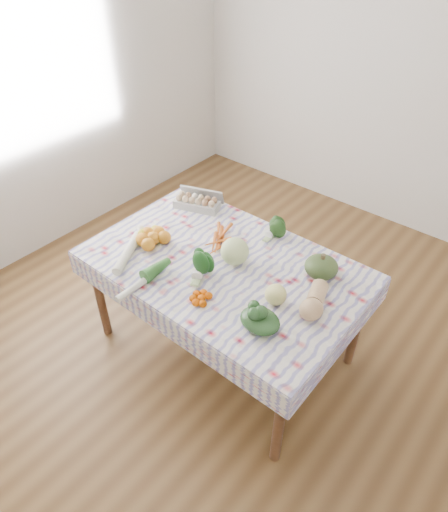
{
  "coord_description": "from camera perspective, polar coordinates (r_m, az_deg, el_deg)",
  "views": [
    {
      "loc": [
        1.35,
        -1.63,
        2.53
      ],
      "look_at": [
        0.0,
        0.0,
        0.82
      ],
      "focal_mm": 32.0,
      "sensor_mm": 36.0,
      "label": 1
    }
  ],
  "objects": [
    {
      "name": "leek",
      "position": [
        2.65,
        -10.04,
        -3.1
      ],
      "size": [
        0.04,
        0.39,
        0.04
      ],
      "primitive_type": "cylinder",
      "rotation": [
        1.57,
        0.0,
        -0.0
      ],
      "color": "silver",
      "rests_on": "tablecloth"
    },
    {
      "name": "cabbage",
      "position": [
        2.71,
        1.36,
        0.59
      ],
      "size": [
        0.2,
        0.2,
        0.17
      ],
      "primitive_type": "sphere",
      "rotation": [
        0.0,
        0.0,
        -0.16
      ],
      "color": "#C6DD8E",
      "rests_on": "tablecloth"
    },
    {
      "name": "orange_cluster",
      "position": [
        2.92,
        -8.83,
        2.22
      ],
      "size": [
        0.32,
        0.32,
        0.09
      ],
      "primitive_type": "cube",
      "rotation": [
        0.0,
        0.0,
        -0.19
      ],
      "color": "orange",
      "rests_on": "tablecloth"
    },
    {
      "name": "carrot_bunch",
      "position": [
        2.91,
        -0.55,
        2.02
      ],
      "size": [
        0.24,
        0.22,
        0.04
      ],
      "primitive_type": "cube",
      "rotation": [
        0.0,
        0.0,
        0.02
      ],
      "color": "orange",
      "rests_on": "tablecloth"
    },
    {
      "name": "kabocha_squash",
      "position": [
        2.69,
        12.07,
        -1.33
      ],
      "size": [
        0.21,
        0.21,
        0.13
      ],
      "primitive_type": "ellipsoid",
      "rotation": [
        0.0,
        0.0,
        0.09
      ],
      "color": "#3A4F24",
      "rests_on": "tablecloth"
    },
    {
      "name": "dining_table",
      "position": [
        2.81,
        0.0,
        -2.25
      ],
      "size": [
        1.6,
        1.0,
        0.75
      ],
      "color": "brown",
      "rests_on": "ground"
    },
    {
      "name": "daikon",
      "position": [
        2.86,
        -11.92,
        0.47
      ],
      "size": [
        0.24,
        0.38,
        0.06
      ],
      "primitive_type": "cylinder",
      "rotation": [
        1.57,
        0.0,
        0.5
      ],
      "color": "white",
      "rests_on": "tablecloth"
    },
    {
      "name": "wall_back",
      "position": [
        4.26,
        21.2,
        21.19
      ],
      "size": [
        4.0,
        0.04,
        2.8
      ],
      "primitive_type": "cube",
      "color": "silver",
      "rests_on": "ground"
    },
    {
      "name": "butternut_squash",
      "position": [
        2.49,
        11.28,
        -5.36
      ],
      "size": [
        0.2,
        0.29,
        0.12
      ],
      "primitive_type": "ellipsoid",
      "rotation": [
        0.0,
        0.0,
        0.3
      ],
      "color": "tan",
      "rests_on": "tablecloth"
    },
    {
      "name": "ground",
      "position": [
        3.3,
        0.0,
        -11.15
      ],
      "size": [
        4.5,
        4.5,
        0.0
      ],
      "primitive_type": "plane",
      "color": "brown",
      "rests_on": "ground"
    },
    {
      "name": "mandarin_cluster",
      "position": [
        2.51,
        -2.86,
        -5.24
      ],
      "size": [
        0.18,
        0.18,
        0.05
      ],
      "primitive_type": "cube",
      "rotation": [
        0.0,
        0.0,
        0.24
      ],
      "color": "#D15100",
      "rests_on": "tablecloth"
    },
    {
      "name": "kale_bunch",
      "position": [
        2.96,
        6.08,
        3.44
      ],
      "size": [
        0.15,
        0.14,
        0.12
      ],
      "primitive_type": "ellipsoid",
      "rotation": [
        0.0,
        0.0,
        0.09
      ],
      "color": "#1A3C13",
      "rests_on": "tablecloth"
    },
    {
      "name": "egg_carton",
      "position": [
        3.23,
        -3.43,
        6.62
      ],
      "size": [
        0.34,
        0.23,
        0.09
      ],
      "primitive_type": "cube",
      "rotation": [
        0.0,
        0.0,
        0.34
      ],
      "color": "#B7B7B2",
      "rests_on": "tablecloth"
    },
    {
      "name": "tablecloth",
      "position": [
        2.76,
        0.0,
        -1.03
      ],
      "size": [
        1.66,
        1.06,
        0.01
      ],
      "primitive_type": "cube",
      "color": "white",
      "rests_on": "dining_table"
    },
    {
      "name": "spinach_bag",
      "position": [
        2.36,
        4.52,
        -8.04
      ],
      "size": [
        0.24,
        0.2,
        0.1
      ],
      "primitive_type": "ellipsoid",
      "rotation": [
        0.0,
        0.0,
        0.13
      ],
      "color": "#193717",
      "rests_on": "tablecloth"
    },
    {
      "name": "broccoli",
      "position": [
        2.64,
        -3.14,
        -1.53
      ],
      "size": [
        0.21,
        0.21,
        0.12
      ],
      "primitive_type": "ellipsoid",
      "rotation": [
        0.0,
        0.0,
        0.47
      ],
      "color": "#174D17",
      "rests_on": "tablecloth"
    },
    {
      "name": "grapefruit",
      "position": [
        2.49,
        6.48,
        -4.81
      ],
      "size": [
        0.15,
        0.15,
        0.12
      ],
      "primitive_type": "sphere",
      "rotation": [
        0.0,
        0.0,
        0.3
      ],
      "color": "#E3E07C",
      "rests_on": "tablecloth"
    }
  ]
}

